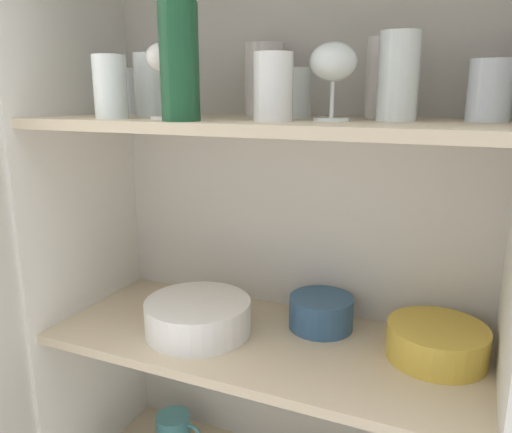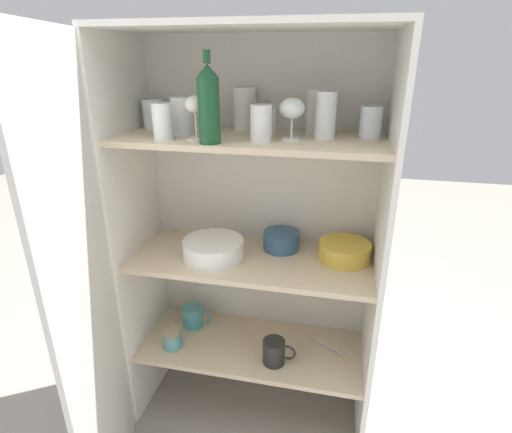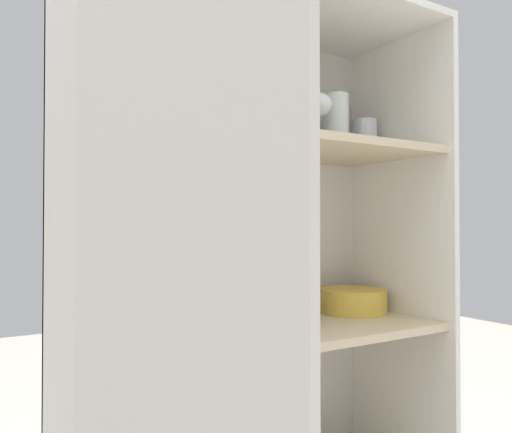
# 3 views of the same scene
# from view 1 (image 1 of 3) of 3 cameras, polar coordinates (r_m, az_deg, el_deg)

# --- Properties ---
(cupboard_back_panel) EXTENTS (0.93, 0.02, 1.51)m
(cupboard_back_panel) POSITION_cam_1_polar(r_m,az_deg,el_deg) (1.23, 4.25, -8.80)
(cupboard_back_panel) COLOR silver
(cupboard_back_panel) RESTS_ON ground_plane
(cupboard_side_left) EXTENTS (0.02, 0.40, 1.51)m
(cupboard_side_left) POSITION_cam_1_polar(r_m,az_deg,el_deg) (1.30, -18.29, -8.23)
(cupboard_side_left) COLOR white
(cupboard_side_left) RESTS_ON ground_plane
(cupboard_side_right) EXTENTS (0.02, 0.40, 1.51)m
(cupboard_side_right) POSITION_cam_1_polar(r_m,az_deg,el_deg) (1.01, 26.44, -15.85)
(cupboard_side_right) COLOR white
(cupboard_side_right) RESTS_ON ground_plane
(shelf_board_middle) EXTENTS (0.90, 0.36, 0.02)m
(shelf_board_middle) POSITION_cam_1_polar(r_m,az_deg,el_deg) (1.09, 0.71, -14.19)
(shelf_board_middle) COLOR beige
(shelf_board_upper) EXTENTS (0.90, 0.36, 0.02)m
(shelf_board_upper) POSITION_cam_1_polar(r_m,az_deg,el_deg) (0.96, 0.80, 10.52)
(shelf_board_upper) COLOR beige
(tumbler_glass_0) EXTENTS (0.07, 0.07, 0.09)m
(tumbler_glass_0) POSITION_cam_1_polar(r_m,az_deg,el_deg) (0.98, 4.15, 13.86)
(tumbler_glass_0) COLOR white
(tumbler_glass_0) RESTS_ON shelf_board_upper
(tumbler_glass_1) EXTENTS (0.06, 0.06, 0.12)m
(tumbler_glass_1) POSITION_cam_1_polar(r_m,az_deg,el_deg) (0.99, -16.30, 14.00)
(tumbler_glass_1) COLOR white
(tumbler_glass_1) RESTS_ON shelf_board_upper
(tumbler_glass_2) EXTENTS (0.07, 0.07, 0.15)m
(tumbler_glass_2) POSITION_cam_1_polar(r_m,az_deg,el_deg) (0.91, 15.96, 15.09)
(tumbler_glass_2) COLOR white
(tumbler_glass_2) RESTS_ON shelf_board_upper
(tumbler_glass_3) EXTENTS (0.07, 0.07, 0.10)m
(tumbler_glass_3) POSITION_cam_1_polar(r_m,az_deg,el_deg) (0.94, 25.15, 12.88)
(tumbler_glass_3) COLOR white
(tumbler_glass_3) RESTS_ON shelf_board_upper
(tumbler_glass_4) EXTENTS (0.08, 0.08, 0.15)m
(tumbler_glass_4) POSITION_cam_1_polar(r_m,az_deg,el_deg) (1.09, 0.93, 15.33)
(tumbler_glass_4) COLOR silver
(tumbler_glass_4) RESTS_ON shelf_board_upper
(tumbler_glass_5) EXTENTS (0.08, 0.08, 0.10)m
(tumbler_glass_5) POSITION_cam_1_polar(r_m,az_deg,el_deg) (1.24, -14.74, 13.68)
(tumbler_glass_5) COLOR white
(tumbler_glass_5) RESTS_ON shelf_board_upper
(tumbler_glass_6) EXTENTS (0.08, 0.08, 0.12)m
(tumbler_glass_6) POSITION_cam_1_polar(r_m,az_deg,el_deg) (1.05, -11.61, 14.46)
(tumbler_glass_6) COLOR white
(tumbler_glass_6) RESTS_ON shelf_board_upper
(tumbler_glass_7) EXTENTS (0.06, 0.06, 0.15)m
(tumbler_glass_7) POSITION_cam_1_polar(r_m,az_deg,el_deg) (0.99, 14.32, 15.02)
(tumbler_glass_7) COLOR silver
(tumbler_glass_7) RESTS_ON shelf_board_upper
(tumbler_glass_8) EXTENTS (0.07, 0.07, 0.11)m
(tumbler_glass_8) POSITION_cam_1_polar(r_m,az_deg,el_deg) (0.87, 1.98, 14.55)
(tumbler_glass_8) COLOR white
(tumbler_glass_8) RESTS_ON shelf_board_upper
(wine_glass_0) EXTENTS (0.07, 0.07, 0.14)m
(wine_glass_0) POSITION_cam_1_polar(r_m,az_deg,el_deg) (0.96, -10.42, 16.87)
(wine_glass_0) COLOR silver
(wine_glass_0) RESTS_ON shelf_board_upper
(wine_glass_1) EXTENTS (0.08, 0.08, 0.13)m
(wine_glass_1) POSITION_cam_1_polar(r_m,az_deg,el_deg) (0.89, 8.81, 16.72)
(wine_glass_1) COLOR white
(wine_glass_1) RESTS_ON shelf_board_upper
(wine_bottle) EXTENTS (0.07, 0.07, 0.27)m
(wine_bottle) POSITION_cam_1_polar(r_m,az_deg,el_deg) (0.89, -8.80, 18.29)
(wine_bottle) COLOR #194728
(wine_bottle) RESTS_ON shelf_board_upper
(plate_stack_white) EXTENTS (0.23, 0.23, 0.07)m
(plate_stack_white) POSITION_cam_1_polar(r_m,az_deg,el_deg) (1.10, -6.63, -11.28)
(plate_stack_white) COLOR white
(plate_stack_white) RESTS_ON shelf_board_middle
(mixing_bowl_large) EXTENTS (0.19, 0.19, 0.07)m
(mixing_bowl_large) POSITION_cam_1_polar(r_m,az_deg,el_deg) (1.05, 19.98, -13.20)
(mixing_bowl_large) COLOR gold
(mixing_bowl_large) RESTS_ON shelf_board_middle
(serving_bowl_small) EXTENTS (0.14, 0.14, 0.07)m
(serving_bowl_small) POSITION_cam_1_polar(r_m,az_deg,el_deg) (1.12, 7.45, -10.65)
(serving_bowl_small) COLOR #33567A
(serving_bowl_small) RESTS_ON shelf_board_middle
(coffee_mug_extra_1) EXTENTS (0.13, 0.09, 0.09)m
(coffee_mug_extra_1) POSITION_cam_1_polar(r_m,az_deg,el_deg) (1.44, -9.33, -23.01)
(coffee_mug_extra_1) COLOR teal
(coffee_mug_extra_1) RESTS_ON shelf_board_lower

